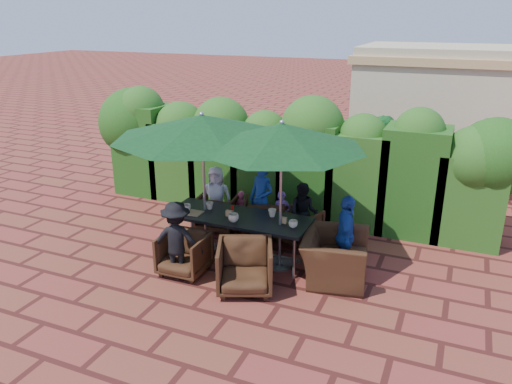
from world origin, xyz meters
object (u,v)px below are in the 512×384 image
at_px(dining_table, 238,220).
at_px(chair_near_right, 245,265).
at_px(umbrella_left, 202,127).
at_px(chair_end_right, 335,250).
at_px(chair_far_mid, 264,215).
at_px(chair_far_left, 217,211).
at_px(umbrella_right, 282,136).
at_px(chair_far_right, 299,224).
at_px(chair_near_left, 184,252).

bearing_deg(dining_table, chair_near_right, -60.18).
bearing_deg(dining_table, umbrella_left, 176.58).
distance_m(umbrella_left, chair_near_right, 2.39).
distance_m(dining_table, chair_end_right, 1.72).
bearing_deg(chair_end_right, chair_far_mid, 46.30).
relative_size(chair_far_mid, chair_end_right, 0.69).
height_order(dining_table, umbrella_left, umbrella_left).
height_order(chair_near_right, chair_end_right, chair_end_right).
bearing_deg(chair_far_left, umbrella_right, 142.02).
xyz_separation_m(chair_far_left, chair_far_right, (1.65, 0.06, -0.03)).
height_order(umbrella_left, chair_far_left, umbrella_left).
distance_m(umbrella_right, chair_near_right, 2.02).
bearing_deg(chair_near_right, chair_near_left, 152.31).
distance_m(chair_far_mid, chair_near_left, 1.98).
relative_size(umbrella_left, chair_far_left, 3.99).
distance_m(chair_far_mid, chair_near_right, 2.03).
xyz_separation_m(umbrella_left, umbrella_right, (1.43, -0.10, -0.00)).
relative_size(dining_table, chair_far_left, 3.25).
distance_m(dining_table, chair_near_right, 1.15).
bearing_deg(chair_end_right, chair_near_right, 117.22).
bearing_deg(chair_far_mid, umbrella_left, 33.67).
bearing_deg(chair_far_right, dining_table, 70.11).
bearing_deg(umbrella_right, chair_far_left, 149.59).
distance_m(umbrella_right, chair_near_left, 2.42).
height_order(chair_far_right, chair_end_right, chair_end_right).
height_order(dining_table, chair_far_left, chair_far_left).
bearing_deg(umbrella_left, chair_near_right, -39.80).
bearing_deg(dining_table, umbrella_right, -4.38).
height_order(umbrella_right, chair_far_mid, umbrella_right).
relative_size(chair_far_mid, chair_near_left, 1.06).
xyz_separation_m(chair_far_right, chair_end_right, (0.93, -1.07, 0.15)).
bearing_deg(chair_near_left, chair_far_left, 98.74).
relative_size(umbrella_left, umbrella_right, 1.14).
relative_size(umbrella_right, chair_far_left, 3.50).
relative_size(umbrella_right, chair_near_right, 3.15).
bearing_deg(chair_far_left, chair_far_mid, 178.15).
distance_m(chair_near_left, chair_near_right, 1.12).
bearing_deg(chair_near_left, umbrella_right, 30.20).
bearing_deg(chair_near_right, chair_far_left, 104.49).
distance_m(dining_table, chair_near_left, 1.08).
relative_size(dining_table, chair_end_right, 2.17).
bearing_deg(chair_near_left, chair_end_right, 17.40).
relative_size(chair_far_mid, chair_far_right, 1.13).
bearing_deg(dining_table, chair_near_left, -122.58).
bearing_deg(umbrella_left, chair_far_left, 103.98).
distance_m(chair_far_left, chair_near_left, 1.81).
xyz_separation_m(dining_table, chair_end_right, (1.71, -0.11, -0.18)).
xyz_separation_m(chair_near_left, chair_near_right, (1.12, -0.10, 0.05)).
bearing_deg(chair_far_left, chair_far_right, 174.37).
relative_size(dining_table, chair_near_right, 2.93).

